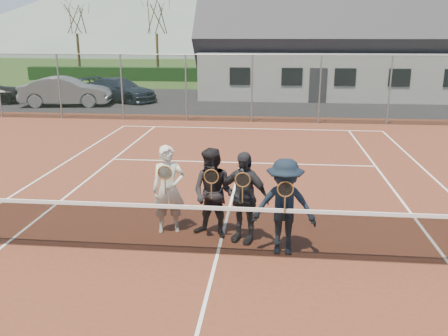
# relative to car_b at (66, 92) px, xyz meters

# --- Properties ---
(ground) EXTENTS (220.00, 220.00, 0.00)m
(ground) POSITION_rel_car_b_xyz_m (10.47, 2.57, -0.80)
(ground) COLOR #2B4A1A
(ground) RESTS_ON ground
(court_surface) EXTENTS (30.00, 30.00, 0.02)m
(court_surface) POSITION_rel_car_b_xyz_m (10.47, -17.43, -0.79)
(court_surface) COLOR #562819
(court_surface) RESTS_ON ground
(tarmac_carpark) EXTENTS (40.00, 12.00, 0.01)m
(tarmac_carpark) POSITION_rel_car_b_xyz_m (6.47, 2.57, -0.79)
(tarmac_carpark) COLOR black
(tarmac_carpark) RESTS_ON ground
(hedge_row) EXTENTS (40.00, 1.20, 1.10)m
(hedge_row) POSITION_rel_car_b_xyz_m (10.47, 14.57, -0.25)
(hedge_row) COLOR black
(hedge_row) RESTS_ON ground
(hill_west) EXTENTS (110.00, 110.00, 18.00)m
(hill_west) POSITION_rel_car_b_xyz_m (-14.53, 77.57, 8.20)
(hill_west) COLOR #56675C
(hill_west) RESTS_ON ground
(car_b) EXTENTS (5.05, 2.41, 1.60)m
(car_b) POSITION_rel_car_b_xyz_m (0.00, 0.00, 0.00)
(car_b) COLOR gray
(car_b) RESTS_ON ground
(car_c) EXTENTS (5.11, 3.59, 1.37)m
(car_c) POSITION_rel_car_b_xyz_m (2.39, 2.02, -0.11)
(car_c) COLOR #1A2434
(car_c) RESTS_ON ground
(court_markings) EXTENTS (11.03, 23.83, 0.01)m
(court_markings) POSITION_rel_car_b_xyz_m (10.47, -17.43, -0.77)
(court_markings) COLOR white
(court_markings) RESTS_ON court_surface
(tennis_net) EXTENTS (11.68, 0.08, 1.10)m
(tennis_net) POSITION_rel_car_b_xyz_m (10.47, -17.43, -0.26)
(tennis_net) COLOR slate
(tennis_net) RESTS_ON ground
(perimeter_fence) EXTENTS (30.07, 0.07, 3.02)m
(perimeter_fence) POSITION_rel_car_b_xyz_m (10.47, -3.93, 0.73)
(perimeter_fence) COLOR slate
(perimeter_fence) RESTS_ON ground
(clubhouse) EXTENTS (15.60, 8.20, 7.70)m
(clubhouse) POSITION_rel_car_b_xyz_m (14.47, 6.57, 3.19)
(clubhouse) COLOR silver
(clubhouse) RESTS_ON ground
(tree_a) EXTENTS (3.20, 3.20, 7.77)m
(tree_a) POSITION_rel_car_b_xyz_m (-5.53, 15.57, 4.99)
(tree_a) COLOR #3A2715
(tree_a) RESTS_ON ground
(tree_b) EXTENTS (3.20, 3.20, 7.77)m
(tree_b) POSITION_rel_car_b_xyz_m (1.47, 15.57, 4.99)
(tree_b) COLOR #3D2B16
(tree_b) RESTS_ON ground
(tree_c) EXTENTS (3.20, 3.20, 7.77)m
(tree_c) POSITION_rel_car_b_xyz_m (12.47, 15.57, 4.99)
(tree_c) COLOR #3B2515
(tree_c) RESTS_ON ground
(tree_d) EXTENTS (3.20, 3.20, 7.77)m
(tree_d) POSITION_rel_car_b_xyz_m (22.47, 15.57, 4.99)
(tree_d) COLOR #342112
(tree_d) RESTS_ON ground
(player_a) EXTENTS (0.74, 0.58, 1.80)m
(player_a) POSITION_rel_car_b_xyz_m (9.37, -16.46, 0.12)
(player_a) COLOR beige
(player_a) RESTS_ON court_surface
(player_b) EXTENTS (1.05, 0.94, 1.80)m
(player_b) POSITION_rel_car_b_xyz_m (10.30, -16.61, 0.12)
(player_b) COLOR black
(player_b) RESTS_ON court_surface
(player_c) EXTENTS (1.14, 0.81, 1.80)m
(player_c) POSITION_rel_car_b_xyz_m (10.90, -16.76, 0.12)
(player_c) COLOR #26272C
(player_c) RESTS_ON court_surface
(player_d) EXTENTS (1.18, 0.70, 1.80)m
(player_d) POSITION_rel_car_b_xyz_m (11.67, -17.22, 0.12)
(player_d) COLOR black
(player_d) RESTS_ON court_surface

